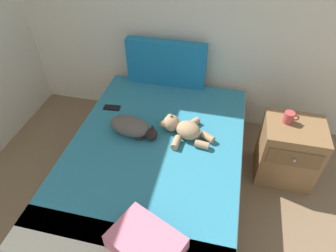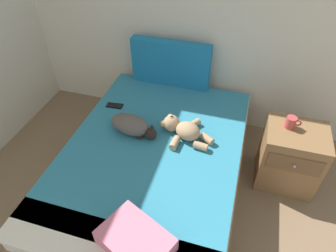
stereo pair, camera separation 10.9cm
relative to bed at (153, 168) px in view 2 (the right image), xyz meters
name	(u,v)px [view 2 (the right image)]	position (x,y,z in m)	size (l,w,h in m)	color
wall_back	(205,3)	(0.14, 1.07, 0.99)	(3.59, 0.06, 2.44)	silver
bed	(153,168)	(0.00, 0.00, 0.00)	(1.39, 1.96, 0.46)	olive
patterned_cushion	(171,63)	(-0.12, 0.91, 0.46)	(0.76, 0.10, 0.45)	#1972AD
cat	(132,125)	(-0.21, 0.13, 0.31)	(0.42, 0.30, 0.15)	#59514C
teddy_bear	(183,129)	(0.19, 0.21, 0.30)	(0.46, 0.38, 0.15)	tan
cell_phone	(115,106)	(-0.50, 0.41, 0.24)	(0.15, 0.09, 0.01)	black
throw_pillow	(136,241)	(0.16, -0.77, 0.29)	(0.40, 0.28, 0.11)	#D1728C
nightstand	(290,157)	(1.07, 0.39, 0.05)	(0.47, 0.43, 0.57)	olive
mug	(291,122)	(1.00, 0.43, 0.38)	(0.12, 0.08, 0.09)	#B23F3F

